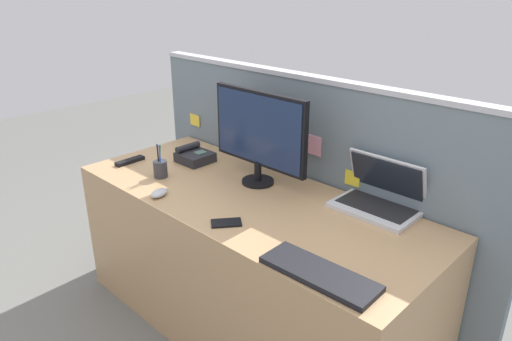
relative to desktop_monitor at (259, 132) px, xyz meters
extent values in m
plane|color=slate|center=(0.08, -0.16, -1.01)|extent=(10.00, 10.00, 0.00)
cube|color=tan|center=(0.08, -0.16, -0.64)|extent=(1.85, 0.74, 0.74)
cube|color=slate|center=(0.08, 0.25, -0.39)|extent=(2.15, 0.06, 1.24)
cube|color=#B7BAC1|center=(0.08, 0.25, 0.24)|extent=(2.15, 0.07, 0.02)
cube|color=yellow|center=(-0.77, 0.22, -0.14)|extent=(0.10, 0.01, 0.07)
cube|color=pink|center=(0.16, 0.22, -0.08)|extent=(0.10, 0.01, 0.10)
cube|color=yellow|center=(0.40, 0.22, -0.19)|extent=(0.08, 0.01, 0.07)
cube|color=#66ADD1|center=(-0.37, 0.22, 0.09)|extent=(0.08, 0.01, 0.07)
cylinder|color=black|center=(0.00, -0.01, -0.26)|extent=(0.16, 0.16, 0.02)
cylinder|color=black|center=(0.00, -0.01, -0.20)|extent=(0.04, 0.04, 0.10)
cube|color=black|center=(0.00, 0.00, 0.02)|extent=(0.57, 0.03, 0.37)
cube|color=#19284C|center=(0.00, -0.01, 0.02)|extent=(0.54, 0.01, 0.34)
cube|color=silver|center=(0.58, 0.13, -0.25)|extent=(0.36, 0.24, 0.02)
cube|color=black|center=(0.58, 0.14, -0.24)|extent=(0.32, 0.17, 0.00)
cube|color=silver|center=(0.58, 0.22, -0.14)|extent=(0.36, 0.08, 0.22)
cube|color=black|center=(0.58, 0.21, -0.14)|extent=(0.34, 0.07, 0.20)
cube|color=#232328|center=(-0.45, -0.04, -0.24)|extent=(0.17, 0.17, 0.05)
cube|color=#4C6B5B|center=(-0.43, -0.02, -0.21)|extent=(0.05, 0.06, 0.01)
cylinder|color=#232328|center=(-0.52, -0.04, -0.19)|extent=(0.04, 0.15, 0.04)
cube|color=black|center=(0.71, -0.44, -0.25)|extent=(0.43, 0.16, 0.02)
ellipsoid|color=#B2B5BC|center=(-0.23, -0.44, -0.25)|extent=(0.09, 0.11, 0.03)
cylinder|color=#333338|center=(-0.41, -0.30, -0.22)|extent=(0.07, 0.07, 0.09)
cylinder|color=#238438|center=(-0.42, -0.30, -0.16)|extent=(0.03, 0.01, 0.14)
cylinder|color=black|center=(-0.42, -0.31, -0.16)|extent=(0.01, 0.01, 0.14)
cylinder|color=blue|center=(-0.40, -0.31, -0.16)|extent=(0.01, 0.01, 0.15)
cube|color=black|center=(0.20, -0.41, -0.26)|extent=(0.13, 0.14, 0.01)
cube|color=black|center=(-0.70, -0.30, -0.25)|extent=(0.05, 0.17, 0.02)
camera|label=1|loc=(1.51, -1.58, 0.70)|focal=33.35mm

